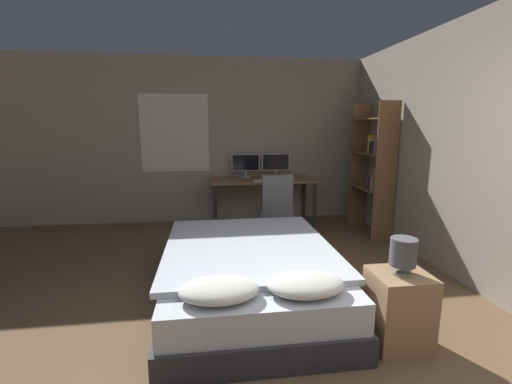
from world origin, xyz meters
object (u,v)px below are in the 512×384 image
object	(u,v)px
keyboard	(265,181)
bookshelf	(375,163)
nightstand	(398,309)
desk	(263,184)
monitor_left	(246,164)
bed	(250,275)
bedside_lamp	(403,253)
monitor_right	(276,163)
office_chair	(275,215)
computer_mouse	(284,180)

from	to	relation	value
keyboard	bookshelf	xyz separation A→B (m)	(1.54, -0.46, 0.30)
nightstand	desk	world-z (taller)	desk
desk	monitor_left	world-z (taller)	monitor_left
bed	nightstand	world-z (taller)	bed
nightstand	desk	xyz separation A→B (m)	(-0.50, 3.25, 0.40)
desk	monitor_left	xyz separation A→B (m)	(-0.26, 0.25, 0.30)
nightstand	bedside_lamp	xyz separation A→B (m)	(0.00, -0.00, 0.44)
monitor_right	nightstand	bearing A→B (deg)	-85.92
bedside_lamp	monitor_right	xyz separation A→B (m)	(-0.25, 3.50, 0.26)
monitor_left	office_chair	distance (m)	1.27
bed	computer_mouse	size ratio (longest dim) A/B	29.98
bed	office_chair	bearing A→B (deg)	71.26
bedside_lamp	office_chair	distance (m)	2.49
bed	monitor_right	bearing A→B (deg)	74.27
monitor_left	computer_mouse	bearing A→B (deg)	-42.23
nightstand	office_chair	xyz separation A→B (m)	(-0.46, 2.42, 0.10)
nightstand	computer_mouse	xyz separation A→B (m)	(-0.22, 3.01, 0.49)
bed	bedside_lamp	world-z (taller)	bedside_lamp
keyboard	bookshelf	size ratio (longest dim) A/B	0.20
monitor_right	bookshelf	bearing A→B (deg)	-36.44
bedside_lamp	keyboard	size ratio (longest dim) A/B	0.67
bookshelf	monitor_right	bearing A→B (deg)	143.56
bed	bedside_lamp	xyz separation A→B (m)	(1.01, -0.79, 0.47)
bed	keyboard	bearing A→B (deg)	77.11
bed	bookshelf	world-z (taller)	bookshelf
keyboard	office_chair	size ratio (longest dim) A/B	0.41
bookshelf	office_chair	bearing A→B (deg)	-175.13
bed	monitor_left	bearing A→B (deg)	84.69
monitor_left	bookshelf	distance (m)	2.03
bed	desk	world-z (taller)	desk
bed	keyboard	xyz separation A→B (m)	(0.51, 2.21, 0.51)
desk	bookshelf	xyz separation A→B (m)	(1.54, -0.70, 0.39)
bed	monitor_left	xyz separation A→B (m)	(0.25, 2.71, 0.72)
nightstand	bedside_lamp	bearing A→B (deg)	-90.00
computer_mouse	bedside_lamp	bearing A→B (deg)	-85.86
office_chair	bookshelf	distance (m)	1.65
desk	monitor_right	xyz separation A→B (m)	(0.26, 0.25, 0.30)
computer_mouse	office_chair	xyz separation A→B (m)	(-0.24, -0.59, -0.40)
monitor_right	monitor_left	bearing A→B (deg)	180.00
bed	computer_mouse	distance (m)	2.41
nightstand	bedside_lamp	world-z (taller)	bedside_lamp
monitor_left	computer_mouse	size ratio (longest dim) A/B	6.71
bed	desk	xyz separation A→B (m)	(0.51, 2.46, 0.42)
office_chair	computer_mouse	bearing A→B (deg)	67.61
monitor_left	monitor_right	distance (m)	0.51
keyboard	computer_mouse	world-z (taller)	computer_mouse
desk	office_chair	bearing A→B (deg)	-86.83
desk	keyboard	distance (m)	0.26
bedside_lamp	bookshelf	distance (m)	2.77
bed	nightstand	size ratio (longest dim) A/B	3.71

